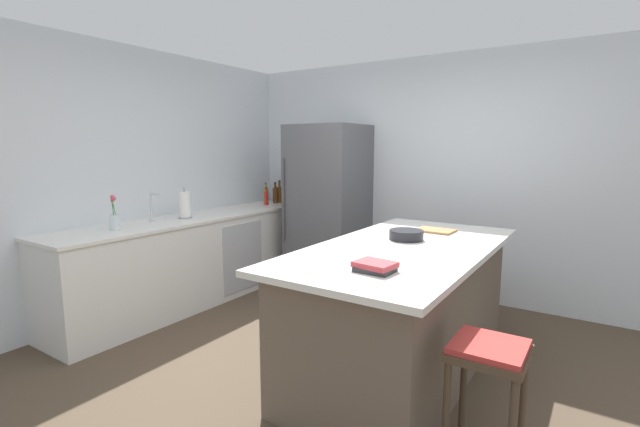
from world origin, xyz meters
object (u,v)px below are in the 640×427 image
object	(u,v)px
kitchen_island	(402,309)
bar_stool	(488,368)
refrigerator	(328,206)
cutting_board	(435,230)
whiskey_bottle	(280,194)
sink_faucet	(152,206)
flower_vase	(114,219)
hot_sauce_bottle	(266,198)
paper_towel_roll	(185,205)
cookbook_stack	(375,267)
mixing_bowl	(406,235)
olive_oil_bottle	(266,195)
syrup_bottle	(275,195)

from	to	relation	value
kitchen_island	bar_stool	xyz separation A→B (m)	(0.75, -0.72, 0.08)
refrigerator	cutting_board	bearing A→B (deg)	-27.74
refrigerator	whiskey_bottle	bearing A→B (deg)	168.63
bar_stool	sink_faucet	distance (m)	3.31
cutting_board	flower_vase	bearing A→B (deg)	-151.13
bar_stool	hot_sauce_bottle	size ratio (longest dim) A/B	3.05
paper_towel_roll	hot_sauce_bottle	world-z (taller)	paper_towel_roll
paper_towel_roll	cookbook_stack	world-z (taller)	paper_towel_roll
kitchen_island	flower_vase	size ratio (longest dim) A/B	7.11
sink_faucet	bar_stool	bearing A→B (deg)	-8.24
paper_towel_roll	cutting_board	bearing A→B (deg)	12.70
cutting_board	refrigerator	bearing A→B (deg)	152.26
refrigerator	bar_stool	bearing A→B (deg)	-43.38
sink_faucet	mixing_bowl	size ratio (longest dim) A/B	1.18
bar_stool	flower_vase	distance (m)	3.19
sink_faucet	paper_towel_roll	distance (m)	0.35
whiskey_bottle	cutting_board	size ratio (longest dim) A/B	0.95
paper_towel_roll	olive_oil_bottle	xyz separation A→B (m)	(-0.07, 1.35, -0.03)
whiskey_bottle	olive_oil_bottle	size ratio (longest dim) A/B	1.08
flower_vase	olive_oil_bottle	bearing A→B (deg)	92.37
whiskey_bottle	syrup_bottle	distance (m)	0.09
bar_stool	cookbook_stack	bearing A→B (deg)	178.08
sink_faucet	mixing_bowl	distance (m)	2.46
hot_sauce_bottle	whiskey_bottle	bearing A→B (deg)	92.33
flower_vase	cutting_board	size ratio (longest dim) A/B	1.03
olive_oil_bottle	paper_towel_roll	bearing A→B (deg)	-86.99
bar_stool	whiskey_bottle	xyz separation A→B (m)	(-3.18, 2.37, 0.47)
kitchen_island	olive_oil_bottle	size ratio (longest dim) A/B	8.28
hot_sauce_bottle	mixing_bowl	xyz separation A→B (m)	(2.35, -1.16, -0.02)
syrup_bottle	cookbook_stack	world-z (taller)	syrup_bottle
syrup_bottle	sink_faucet	bearing A→B (deg)	-91.83
refrigerator	mixing_bowl	world-z (taller)	refrigerator
hot_sauce_bottle	paper_towel_roll	bearing A→B (deg)	-90.31
bar_stool	flower_vase	size ratio (longest dim) A/B	2.18
sink_faucet	whiskey_bottle	world-z (taller)	sink_faucet
cookbook_stack	paper_towel_roll	bearing A→B (deg)	162.67
hot_sauce_bottle	sink_faucet	bearing A→B (deg)	-92.31
whiskey_bottle	syrup_bottle	bearing A→B (deg)	-87.58
bar_stool	paper_towel_roll	size ratio (longest dim) A/B	2.19
paper_towel_roll	whiskey_bottle	distance (m)	1.55
kitchen_island	sink_faucet	distance (m)	2.57
refrigerator	sink_faucet	xyz separation A→B (m)	(-0.92, -1.72, 0.13)
sink_faucet	paper_towel_roll	size ratio (longest dim) A/B	0.96
sink_faucet	syrup_bottle	bearing A→B (deg)	88.17
whiskey_bottle	olive_oil_bottle	distance (m)	0.21
olive_oil_bottle	cutting_board	world-z (taller)	olive_oil_bottle
cookbook_stack	mixing_bowl	bearing A→B (deg)	101.70
kitchen_island	sink_faucet	xyz separation A→B (m)	(-2.49, -0.25, 0.59)
cutting_board	kitchen_island	bearing A→B (deg)	-90.54
flower_vase	paper_towel_roll	size ratio (longest dim) A/B	1.00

